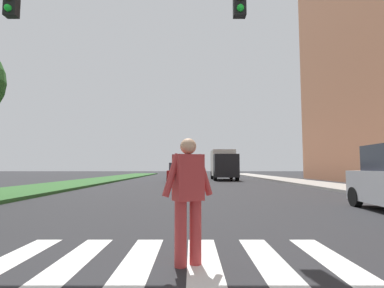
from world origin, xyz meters
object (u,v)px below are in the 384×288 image
Objects in this scene: traffic_light_gantry at (12,30)px; truck_box_delivery at (225,164)px; sedan_midblock at (180,173)px; pedestrian_performer at (189,194)px.

traffic_light_gantry is 1.54× the size of truck_box_delivery.
sedan_midblock is at bearing 81.13° from traffic_light_gantry.
pedestrian_performer is at bearing -97.31° from truck_box_delivery.
truck_box_delivery reaches higher than sedan_midblock.
pedestrian_performer is at bearing -87.11° from sedan_midblock.
traffic_light_gantry is 2.26× the size of sedan_midblock.
traffic_light_gantry is 19.61m from sedan_midblock.
truck_box_delivery is (3.33, 25.95, 0.70)m from pedestrian_performer.
pedestrian_performer reaches higher than sedan_midblock.
pedestrian_performer is 0.27× the size of truck_box_delivery.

